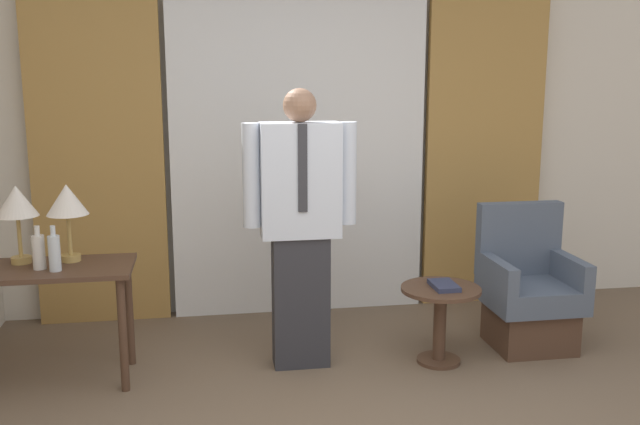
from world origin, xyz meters
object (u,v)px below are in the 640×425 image
at_px(table_lamp_left, 17,204).
at_px(bottle_near_edge, 54,252).
at_px(bottle_by_lamp, 39,251).
at_px(table_lamp_right, 67,203).
at_px(desk, 44,287).
at_px(side_table, 440,311).
at_px(armchair, 528,295).
at_px(person, 300,220).
at_px(book, 444,285).

height_order(table_lamp_left, bottle_near_edge, table_lamp_left).
bearing_deg(bottle_by_lamp, table_lamp_right, 45.91).
relative_size(desk, side_table, 2.04).
height_order(table_lamp_left, side_table, table_lamp_left).
distance_m(table_lamp_right, armchair, 3.08).
xyz_separation_m(bottle_near_edge, bottle_by_lamp, (-0.10, 0.06, -0.00)).
relative_size(table_lamp_right, person, 0.27).
bearing_deg(side_table, book, -24.62).
xyz_separation_m(bottle_near_edge, armchair, (3.04, 0.19, -0.48)).
relative_size(desk, book, 4.35).
bearing_deg(bottle_near_edge, bottle_by_lamp, 149.65).
bearing_deg(bottle_near_edge, person, 4.46).
xyz_separation_m(table_lamp_left, table_lamp_right, (0.29, 0.00, 0.00)).
xyz_separation_m(person, book, (0.91, -0.13, -0.43)).
bearing_deg(book, bottle_by_lamp, 178.34).
relative_size(table_lamp_left, bottle_by_lamp, 1.83).
height_order(desk, bottle_by_lamp, bottle_by_lamp).
bearing_deg(bottle_near_edge, side_table, -0.13).
bearing_deg(armchair, book, -163.54).
bearing_deg(bottle_near_edge, table_lamp_right, 76.68).
distance_m(desk, table_lamp_right, 0.52).
bearing_deg(desk, table_lamp_right, 39.05).
relative_size(table_lamp_right, book, 1.98).
relative_size(person, book, 7.35).
xyz_separation_m(bottle_by_lamp, person, (1.55, 0.05, 0.12)).
relative_size(desk, bottle_by_lamp, 4.03).
xyz_separation_m(table_lamp_right, person, (1.40, -0.10, -0.13)).
bearing_deg(side_table, armchair, 15.51).
height_order(armchair, side_table, armchair).
bearing_deg(desk, book, -2.56).
xyz_separation_m(table_lamp_left, book, (2.60, -0.23, -0.57)).
distance_m(table_lamp_right, side_table, 2.42).
bearing_deg(table_lamp_left, bottle_by_lamp, -48.40).
height_order(desk, table_lamp_left, table_lamp_left).
bearing_deg(bottle_by_lamp, armchair, 2.37).
relative_size(bottle_by_lamp, side_table, 0.51).
xyz_separation_m(person, armchair, (1.59, 0.07, -0.60)).
xyz_separation_m(desk, armchair, (3.13, 0.09, -0.25)).
height_order(person, armchair, person).
height_order(table_lamp_right, side_table, table_lamp_right).
bearing_deg(person, side_table, -7.59).
xyz_separation_m(desk, table_lamp_left, (-0.14, 0.12, 0.49)).
distance_m(table_lamp_left, side_table, 2.69).
relative_size(person, side_table, 3.45).
relative_size(table_lamp_left, table_lamp_right, 1.00).
bearing_deg(side_table, bottle_near_edge, 179.87).
bearing_deg(armchair, table_lamp_right, 179.52).
bearing_deg(book, table_lamp_right, 174.40).
bearing_deg(bottle_by_lamp, desk, 80.71).
distance_m(bottle_near_edge, bottle_by_lamp, 0.12).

